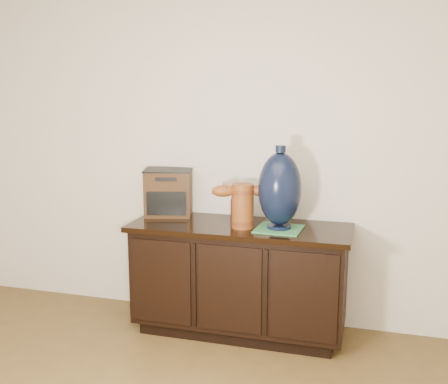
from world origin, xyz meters
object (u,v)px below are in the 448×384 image
(terracotta_vessel, at_px, (243,203))
(spray_can, at_px, (234,208))
(sideboard, at_px, (240,278))
(tv_radio, at_px, (169,192))
(lamp_base, at_px, (280,189))

(terracotta_vessel, relative_size, spray_can, 2.63)
(sideboard, bearing_deg, tv_radio, 165.17)
(terracotta_vessel, distance_m, spray_can, 0.27)
(sideboard, height_order, spray_can, spray_can)
(terracotta_vessel, xyz_separation_m, tv_radio, (-0.60, 0.21, 0.00))
(tv_radio, bearing_deg, spray_can, -11.95)
(sideboard, xyz_separation_m, tv_radio, (-0.56, 0.15, 0.53))
(lamp_base, height_order, spray_can, lamp_base)
(tv_radio, bearing_deg, terracotta_vessel, -34.06)
(spray_can, bearing_deg, tv_radio, -177.15)
(tv_radio, height_order, spray_can, tv_radio)
(sideboard, distance_m, terracotta_vessel, 0.53)
(sideboard, xyz_separation_m, terracotta_vessel, (0.03, -0.06, 0.53))
(sideboard, distance_m, tv_radio, 0.79)
(lamp_base, bearing_deg, terracotta_vessel, -175.99)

